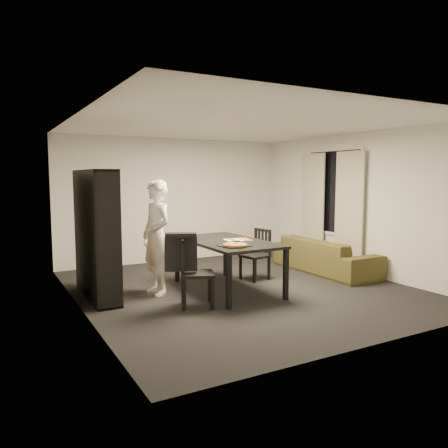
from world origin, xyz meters
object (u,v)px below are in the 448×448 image
person (157,237)px  dining_table (227,245)px  bookshelf (96,234)px  chair_right (258,251)px  baking_tray (235,246)px  pepperoni_pizza (235,245)px  sofa (325,255)px  chair_left (191,268)px

person → dining_table: bearing=63.8°
bookshelf → chair_right: bearing=-3.7°
bookshelf → baking_tray: bookshelf is taller
baking_tray → pepperoni_pizza: bearing=-111.9°
person → chair_right: bearing=83.5°
pepperoni_pizza → chair_right: bearing=43.1°
dining_table → pepperoni_pizza: size_ratio=5.46×
person → baking_tray: person is taller
dining_table → sofa: dining_table is taller
chair_right → person: 1.95m
sofa → person: bearing=88.9°
person → bookshelf: bearing=-115.3°
bookshelf → chair_right: 2.80m
chair_right → pepperoni_pizza: size_ratio=2.53×
chair_left → chair_right: bearing=-39.8°
chair_left → sofa: bearing=-54.0°
person → pepperoni_pizza: bearing=34.6°
chair_right → baking_tray: bearing=-57.9°
pepperoni_pizza → sofa: pepperoni_pizza is taller
chair_right → sofa: 1.44m
dining_table → baking_tray: bearing=-108.2°
person → chair_left: bearing=2.5°
dining_table → bookshelf: bearing=162.9°
bookshelf → chair_left: bearing=-47.6°
chair_right → baking_tray: 1.44m
bookshelf → baking_tray: size_ratio=4.75×
chair_right → person: person is taller
chair_left → baking_tray: size_ratio=2.41×
dining_table → chair_right: (0.86, 0.40, -0.22)m
person → pepperoni_pizza: size_ratio=5.00×
chair_left → baking_tray: bearing=-68.9°
dining_table → person: person is taller
baking_tray → dining_table: bearing=71.8°
chair_left → sofa: 3.27m
baking_tray → pepperoni_pizza: (-0.01, -0.04, 0.02)m
dining_table → baking_tray: size_ratio=4.78×
bookshelf → person: bookshelf is taller
bookshelf → pepperoni_pizza: (1.71, -1.16, -0.13)m
person → pepperoni_pizza: 1.25m
person → baking_tray: (0.87, -0.87, -0.07)m
chair_left → chair_right: chair_left is taller
pepperoni_pizza → sofa: bearing=18.8°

